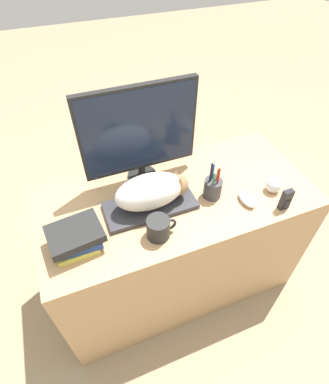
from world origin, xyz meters
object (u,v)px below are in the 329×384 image
at_px(cat, 153,191).
at_px(phone, 286,200).
at_px(monitor, 139,132).
at_px(baseball, 274,185).
at_px(pen_cup, 213,188).
at_px(book_stack, 76,238).
at_px(computer_mouse, 247,199).
at_px(coffee_mug, 159,228).
at_px(keyboard, 150,206).

xyz_separation_m(cat, phone, (0.55, -0.23, -0.05)).
relative_size(monitor, baseball, 7.43).
bearing_deg(monitor, baseball, -30.75).
bearing_deg(phone, pen_cup, 144.68).
bearing_deg(baseball, book_stack, 178.36).
relative_size(pen_cup, phone, 1.85).
xyz_separation_m(computer_mouse, book_stack, (-0.77, 0.05, 0.03)).
bearing_deg(phone, baseball, 79.48).
relative_size(coffee_mug, phone, 1.21).
height_order(keyboard, monitor, monitor).
relative_size(coffee_mug, book_stack, 0.58).
bearing_deg(cat, computer_mouse, -17.85).
height_order(cat, monitor, monitor).
distance_m(coffee_mug, baseball, 0.60).
distance_m(coffee_mug, pen_cup, 0.34).
xyz_separation_m(monitor, pen_cup, (0.26, -0.25, -0.21)).
distance_m(monitor, coffee_mug, 0.44).
bearing_deg(computer_mouse, book_stack, 176.63).
bearing_deg(monitor, pen_cup, -43.56).
bearing_deg(keyboard, phone, -21.85).
bearing_deg(coffee_mug, pen_cup, 21.42).
bearing_deg(keyboard, book_stack, -165.83).
relative_size(phone, book_stack, 0.48).
height_order(keyboard, pen_cup, pen_cup).
distance_m(keyboard, phone, 0.61).
xyz_separation_m(cat, baseball, (0.57, -0.11, -0.07)).
bearing_deg(book_stack, monitor, 38.44).
relative_size(monitor, pen_cup, 2.71).
relative_size(cat, baseball, 4.62).
relative_size(keyboard, phone, 3.84).
relative_size(cat, phone, 3.11).
xyz_separation_m(cat, monitor, (0.02, 0.21, 0.16)).
bearing_deg(computer_mouse, monitor, 138.73).
relative_size(computer_mouse, pen_cup, 0.55).
bearing_deg(cat, coffee_mug, -101.99).
xyz_separation_m(keyboard, baseball, (0.58, -0.11, 0.02)).
distance_m(baseball, book_stack, 0.93).
bearing_deg(pen_cup, keyboard, 172.92).
bearing_deg(phone, computer_mouse, 145.54).
bearing_deg(keyboard, baseball, -11.06).
relative_size(coffee_mug, baseball, 1.79).
height_order(monitor, book_stack, monitor).
bearing_deg(keyboard, pen_cup, -7.08).
bearing_deg(book_stack, cat, 13.61).
bearing_deg(coffee_mug, monitor, 82.07).
bearing_deg(pen_cup, coffee_mug, -158.58).
distance_m(computer_mouse, pen_cup, 0.17).
bearing_deg(keyboard, cat, -0.00).
relative_size(computer_mouse, baseball, 1.51).
distance_m(monitor, baseball, 0.68).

